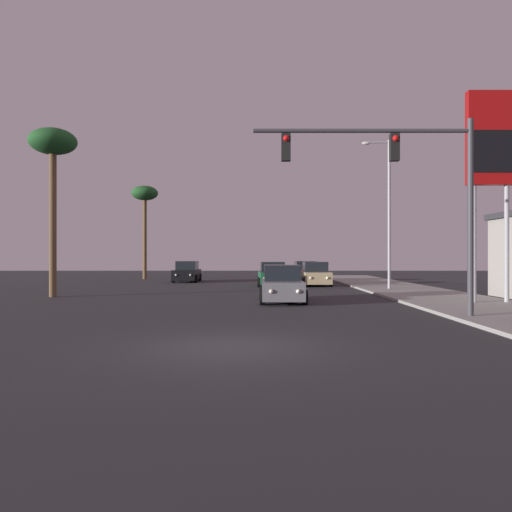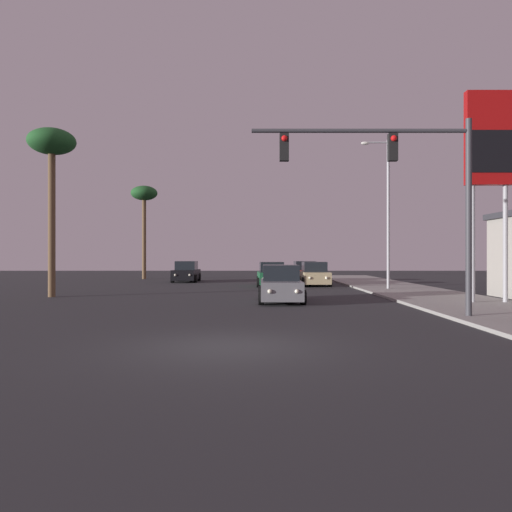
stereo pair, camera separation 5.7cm
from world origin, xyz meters
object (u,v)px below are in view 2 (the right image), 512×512
car_red (307,272)px  car_green (274,275)px  car_black (189,272)px  street_lamp (388,206)px  palm_tree_near (54,151)px  car_grey (283,285)px  traffic_light_mast (409,176)px  gas_station_sign (492,150)px  palm_tree_far (146,198)px  car_tan (317,275)px

car_red → car_green: size_ratio=1.00×
car_black → street_lamp: 17.62m
car_green → palm_tree_near: palm_tree_near is taller
car_grey → palm_tree_near: palm_tree_near is taller
car_black → palm_tree_near: 17.20m
traffic_light_mast → car_red: bearing=92.4°
gas_station_sign → palm_tree_far: bearing=129.8°
car_green → palm_tree_near: 16.22m
traffic_light_mast → palm_tree_far: 32.82m
car_grey → gas_station_sign: size_ratio=0.48×
gas_station_sign → palm_tree_near: size_ratio=1.05×
car_tan → car_red: bearing=-88.0°
car_black → car_grey: size_ratio=1.00×
car_red → car_green: bearing=61.4°
car_tan → palm_tree_near: bearing=33.8°
street_lamp → gas_station_sign: same height
gas_station_sign → car_green: bearing=123.5°
car_green → car_red: bearing=-119.3°
car_tan → palm_tree_far: (-14.35, 10.12, 6.62)m
palm_tree_far → palm_tree_near: bearing=-90.6°
street_lamp → gas_station_sign: 9.25m
car_black → palm_tree_far: (-4.54, 4.89, 6.62)m
traffic_light_mast → street_lamp: size_ratio=0.81×
car_green → car_grey: size_ratio=1.01×
street_lamp → palm_tree_far: (-18.08, 15.29, 2.26)m
palm_tree_near → palm_tree_far: (0.22, 20.00, -0.09)m
street_lamp → car_red: bearing=111.1°
car_red → car_grey: bearing=79.4°
car_black → gas_station_sign: bearing=130.0°
car_black → palm_tree_far: palm_tree_far is taller
car_tan → palm_tree_far: palm_tree_far is taller
car_red → street_lamp: bearing=109.6°
car_red → gas_station_sign: gas_station_sign is taller
car_grey → traffic_light_mast: traffic_light_mast is taller
car_black → palm_tree_far: bearing=-46.2°
car_tan → car_grey: same height
car_grey → car_black: bearing=-68.5°
car_red → palm_tree_far: palm_tree_far is taller
car_grey → palm_tree_far: palm_tree_far is taller
car_green → traffic_light_mast: 19.07m
car_black → car_grey: 19.11m
car_black → car_red: (9.62, -0.23, 0.00)m
car_red → car_grey: 17.86m
car_black → car_red: same height
car_black → palm_tree_far: 9.40m
car_grey → traffic_light_mast: (3.83, -6.24, 3.96)m
car_green → traffic_light_mast: size_ratio=0.60×
car_grey → street_lamp: size_ratio=0.48×
car_red → car_tan: bearing=90.7°
car_red → car_green: (-2.87, -5.62, 0.00)m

